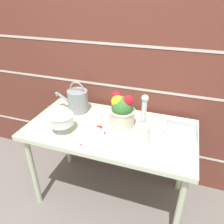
{
  "coord_description": "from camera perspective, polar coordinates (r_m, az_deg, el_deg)",
  "views": [
    {
      "loc": [
        0.46,
        -1.31,
        1.67
      ],
      "look_at": [
        0.0,
        0.03,
        0.86
      ],
      "focal_mm": 35.0,
      "sensor_mm": 36.0,
      "label": 1
    }
  ],
  "objects": [
    {
      "name": "watering_can",
      "position": [
        1.88,
        -9.01,
        3.0
      ],
      "size": [
        0.32,
        0.17,
        0.27
      ],
      "color": "gray",
      "rests_on": "patio_table"
    },
    {
      "name": "ground_plane",
      "position": [
        2.17,
        -0.31,
        -20.58
      ],
      "size": [
        12.0,
        12.0,
        0.0
      ],
      "primitive_type": "plane",
      "color": "slate"
    },
    {
      "name": "crystal_pedestal_bowl",
      "position": [
        1.63,
        -13.15,
        -1.98
      ],
      "size": [
        0.19,
        0.19,
        0.14
      ],
      "color": "silver",
      "rests_on": "patio_table"
    },
    {
      "name": "flower_planter",
      "position": [
        1.65,
        2.58,
        0.42
      ],
      "size": [
        0.21,
        0.21,
        0.27
      ],
      "color": "beige",
      "rests_on": "patio_table"
    },
    {
      "name": "fallen_petal",
      "position": [
        1.51,
        -8.17,
        -8.38
      ],
      "size": [
        0.01,
        0.01,
        0.01
      ],
      "color": "red",
      "rests_on": "patio_table"
    },
    {
      "name": "figurine_vase",
      "position": [
        1.52,
        -2.95,
        -4.78
      ],
      "size": [
        0.07,
        0.07,
        0.17
      ],
      "color": "white",
      "rests_on": "patio_table"
    },
    {
      "name": "wire_tray",
      "position": [
        1.68,
        17.52,
        -5.03
      ],
      "size": [
        0.24,
        0.21,
        0.04
      ],
      "color": "#B7B7BC",
      "rests_on": "patio_table"
    },
    {
      "name": "brick_wall",
      "position": [
        1.88,
        3.93,
        11.93
      ],
      "size": [
        3.6,
        0.08,
        2.2
      ],
      "color": "brown",
      "rests_on": "ground_plane"
    },
    {
      "name": "glass_decanter",
      "position": [
        1.48,
        7.99,
        -4.33
      ],
      "size": [
        0.1,
        0.1,
        0.36
      ],
      "color": "silver",
      "rests_on": "patio_table"
    },
    {
      "name": "patio_table",
      "position": [
        1.72,
        -0.37,
        -6.15
      ],
      "size": [
        1.28,
        0.67,
        0.74
      ],
      "color": "beige",
      "rests_on": "ground_plane"
    }
  ]
}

